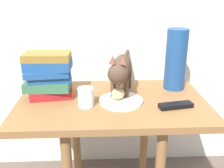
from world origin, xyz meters
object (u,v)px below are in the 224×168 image
Objects in this scene: cat at (121,69)px; plate at (121,101)px; side_table at (112,117)px; book_stack at (49,75)px; tv_remote at (176,105)px; candle_jar at (86,98)px; bread_roll at (118,93)px; green_vase at (176,60)px.

plate is at bearing -93.98° from cat.
side_table is 1.84× the size of cat.
book_stack reaches higher than side_table.
tv_remote reaches higher than plate.
candle_jar is (-0.16, -0.03, 0.03)m from plate.
side_table is 10.90× the size of bread_roll.
green_vase is (0.33, 0.14, 0.24)m from side_table.
green_vase is (0.30, 0.15, 0.11)m from bread_roll.
tv_remote is (-0.05, -0.23, -0.14)m from green_vase.
side_table is at bearing 146.97° from plate.
plate is 0.36m from book_stack.
cat reaches higher than bread_roll.
book_stack is (-0.34, -0.00, -0.03)m from cat.
green_vase is (0.29, 0.16, 0.15)m from plate.
book_stack is (-0.29, 0.05, 0.20)m from side_table.
bread_roll is 0.26m from tv_remote.
plate is at bearing -40.02° from bread_roll.
plate is at bearing 11.16° from candle_jar.
book_stack reaches higher than plate.
cat is 0.22m from candle_jar.
green_vase reaches higher than book_stack.
book_stack is (-0.32, 0.07, 0.07)m from bread_roll.
bread_roll is 0.36× the size of book_stack.
bread_roll reaches higher than plate.
book_stack is 0.63m from green_vase.
plate reaches higher than side_table.
plate is 0.89× the size of book_stack.
plate is 0.16m from candle_jar.
book_stack is 0.59m from tv_remote.
bread_roll is 0.15m from candle_jar.
side_table is 0.18m from candle_jar.
candle_jar is (-0.14, -0.04, -0.00)m from bread_roll.
cat is 3.15× the size of tv_remote.
candle_jar reaches higher than tv_remote.
green_vase reaches higher than cat.
book_stack is 0.73× the size of green_vase.
cat is at bearing 75.42° from bread_roll.
side_table is at bearing 26.12° from candle_jar.
green_vase reaches higher than plate.
book_stack is 0.22m from candle_jar.
candle_jar is at bearing -163.64° from bread_roll.
cat is 0.34m from book_stack.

